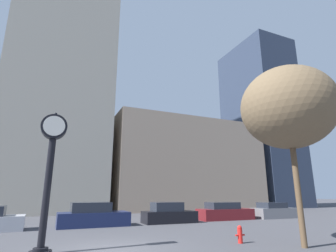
% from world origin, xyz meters
% --- Properties ---
extents(ground_plane, '(200.00, 200.00, 0.00)m').
position_xyz_m(ground_plane, '(0.00, 0.00, 0.00)').
color(ground_plane, '#424247').
extents(building_tall_tower, '(11.88, 12.00, 37.46)m').
position_xyz_m(building_tall_tower, '(-2.42, 24.00, 18.73)').
color(building_tall_tower, '#BCB29E').
rests_on(building_tall_tower, ground_plane).
extents(building_storefront_row, '(20.93, 12.00, 12.05)m').
position_xyz_m(building_storefront_row, '(14.93, 24.00, 6.03)').
color(building_storefront_row, tan).
rests_on(building_storefront_row, ground_plane).
extents(building_glass_modern, '(8.22, 12.00, 28.69)m').
position_xyz_m(building_glass_modern, '(30.80, 24.00, 14.34)').
color(building_glass_modern, '#2D384C').
rests_on(building_glass_modern, ground_plane).
extents(street_clock, '(0.98, 0.77, 5.27)m').
position_xyz_m(street_clock, '(-2.48, 0.26, 3.30)').
color(street_clock, black).
rests_on(street_clock, ground_plane).
extents(car_navy, '(4.57, 1.93, 1.53)m').
position_xyz_m(car_navy, '(0.38, 7.86, 0.64)').
color(car_navy, '#19234C').
rests_on(car_navy, ground_plane).
extents(car_black, '(3.97, 1.84, 1.47)m').
position_xyz_m(car_black, '(5.85, 7.84, 0.62)').
color(car_black, black).
rests_on(car_black, ground_plane).
extents(car_maroon, '(4.69, 1.98, 1.40)m').
position_xyz_m(car_maroon, '(11.08, 8.20, 0.59)').
color(car_maroon, maroon).
rests_on(car_maroon, ground_plane).
extents(car_grey, '(3.97, 1.99, 1.33)m').
position_xyz_m(car_grey, '(16.02, 7.75, 0.57)').
color(car_grey, slate).
rests_on(car_grey, ground_plane).
extents(fire_hydrant_near, '(0.47, 0.21, 0.73)m').
position_xyz_m(fire_hydrant_near, '(5.43, -0.86, 0.38)').
color(fire_hydrant_near, red).
rests_on(fire_hydrant_near, ground_plane).
extents(bare_tree, '(4.16, 4.16, 7.74)m').
position_xyz_m(bare_tree, '(7.12, -2.69, 5.85)').
color(bare_tree, brown).
rests_on(bare_tree, ground_plane).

